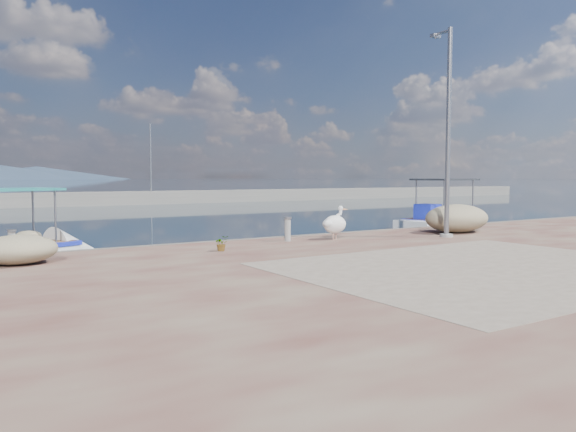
% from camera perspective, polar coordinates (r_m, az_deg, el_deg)
% --- Properties ---
extents(ground, '(1400.00, 1400.00, 0.00)m').
position_cam_1_polar(ground, '(14.93, 7.95, -5.84)').
color(ground, '#162635').
rests_on(ground, ground).
extents(quay_patch, '(9.00, 7.00, 0.01)m').
position_cam_1_polar(quay_patch, '(13.53, 19.58, -4.90)').
color(quay_patch, gray).
rests_on(quay_patch, quay).
extents(breakwater, '(120.00, 2.20, 7.50)m').
position_cam_1_polar(breakwater, '(52.08, -22.08, 1.57)').
color(breakwater, gray).
rests_on(breakwater, ground).
extents(boat_left, '(5.62, 3.45, 2.57)m').
position_cam_1_polar(boat_left, '(18.83, -26.73, -3.57)').
color(boat_left, white).
rests_on(boat_left, ground).
extents(boat_right, '(6.23, 3.03, 2.87)m').
position_cam_1_polar(boat_right, '(28.02, 15.53, -0.89)').
color(boat_right, white).
rests_on(boat_right, ground).
extents(pelican, '(1.15, 0.69, 1.09)m').
position_cam_1_polar(pelican, '(18.37, 4.80, -0.79)').
color(pelican, tan).
rests_on(pelican, quay).
extents(lamp_post, '(0.44, 0.96, 7.00)m').
position_cam_1_polar(lamp_post, '(19.81, 15.91, 7.49)').
color(lamp_post, gray).
rests_on(lamp_post, quay).
extents(bollard_near, '(0.26, 0.26, 0.78)m').
position_cam_1_polar(bollard_near, '(17.81, -0.04, -1.22)').
color(bollard_near, gray).
rests_on(bollard_near, quay).
extents(bollard_far, '(0.23, 0.23, 0.71)m').
position_cam_1_polar(bollard_far, '(15.93, -26.24, -2.38)').
color(bollard_far, gray).
rests_on(bollard_far, quay).
extents(potted_plant, '(0.39, 0.34, 0.42)m').
position_cam_1_polar(potted_plant, '(15.57, -6.77, -2.78)').
color(potted_plant, '#33722D').
rests_on(potted_plant, quay).
extents(net_pile_c, '(2.64, 1.89, 1.04)m').
position_cam_1_polar(net_pile_c, '(21.53, 16.75, -0.23)').
color(net_pile_c, '#B6AD87').
rests_on(net_pile_c, quay).
extents(net_pile_b, '(1.78, 1.39, 0.69)m').
position_cam_1_polar(net_pile_b, '(14.55, -25.76, -3.09)').
color(net_pile_b, '#B6AD87').
rests_on(net_pile_b, quay).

